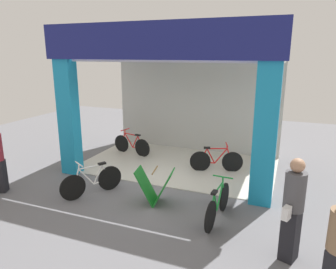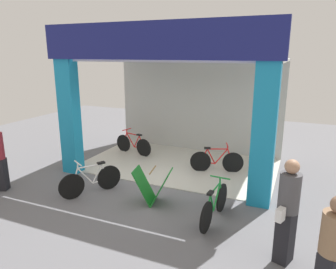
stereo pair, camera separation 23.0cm
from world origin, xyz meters
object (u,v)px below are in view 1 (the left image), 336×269
(bicycle_inside_1, at_px, (132,145))
(bicycle_parked_1, at_px, (218,205))
(pedestrian_1, at_px, (293,209))
(bicycle_parked_0, at_px, (92,181))
(bicycle_inside_0, at_px, (216,161))
(sandwich_board_sign, at_px, (155,186))

(bicycle_inside_1, bearing_deg, bicycle_parked_1, -41.05)
(bicycle_parked_1, distance_m, pedestrian_1, 1.67)
(bicycle_parked_0, height_order, pedestrian_1, pedestrian_1)
(bicycle_parked_0, xyz_separation_m, bicycle_parked_1, (3.05, -0.07, -0.00))
(bicycle_inside_0, distance_m, bicycle_inside_1, 3.02)
(bicycle_parked_0, bearing_deg, bicycle_inside_1, 100.74)
(bicycle_inside_0, bearing_deg, bicycle_parked_1, -76.09)
(bicycle_inside_1, distance_m, sandwich_board_sign, 3.65)
(bicycle_inside_1, xyz_separation_m, bicycle_parked_1, (3.63, -3.17, 0.01))
(bicycle_parked_1, bearing_deg, sandwich_board_sign, 171.49)
(bicycle_inside_1, height_order, sandwich_board_sign, bicycle_inside_1)
(bicycle_parked_1, height_order, pedestrian_1, pedestrian_1)
(bicycle_inside_1, relative_size, pedestrian_1, 0.84)
(bicycle_inside_1, height_order, pedestrian_1, pedestrian_1)
(bicycle_inside_0, xyz_separation_m, bicycle_parked_0, (-2.39, -2.58, 0.01))
(bicycle_inside_0, height_order, bicycle_inside_1, bicycle_inside_0)
(bicycle_inside_0, distance_m, pedestrian_1, 4.03)
(bicycle_inside_1, height_order, bicycle_parked_1, bicycle_parked_1)
(bicycle_inside_1, bearing_deg, pedestrian_1, -38.37)
(bicycle_inside_0, height_order, bicycle_parked_0, bicycle_parked_0)
(bicycle_parked_0, distance_m, pedestrian_1, 4.53)
(bicycle_inside_1, height_order, bicycle_parked_0, bicycle_parked_0)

